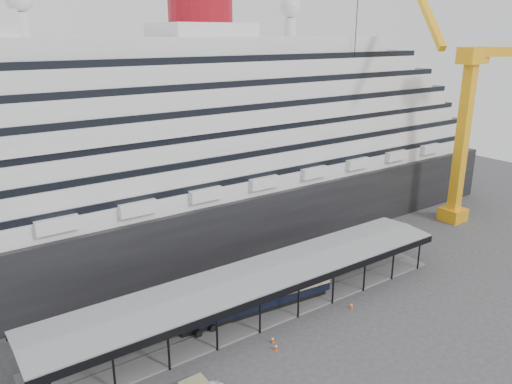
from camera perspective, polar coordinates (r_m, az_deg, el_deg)
ground at (r=61.34m, az=3.23°, el=-15.28°), size 200.00×200.00×0.00m
cruise_ship at (r=80.40m, az=-10.92°, el=6.60°), size 130.00×30.00×43.90m
platform_canopy at (r=63.53m, az=0.41°, el=-11.52°), size 56.00×9.18×5.30m
crane_yellow at (r=95.16m, az=22.24°, el=8.28°), size 23.83×18.78×47.60m
pullman_carriage at (r=63.06m, az=-0.15°, el=-11.55°), size 21.49×4.88×20.93m
traffic_cone_left at (r=57.53m, az=2.31°, el=-17.27°), size 0.51×0.51×0.80m
traffic_cone_mid at (r=58.69m, az=1.93°, el=-16.49°), size 0.46×0.46×0.80m
traffic_cone_right at (r=66.01m, az=10.85°, el=-12.62°), size 0.49×0.49×0.81m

